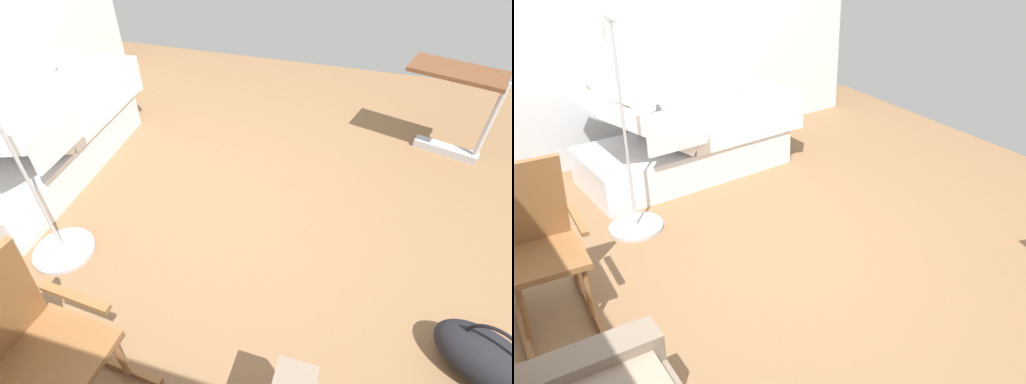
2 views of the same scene
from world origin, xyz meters
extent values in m
plane|color=olive|center=(0.00, 0.00, 0.00)|extent=(6.33, 6.33, 0.00)
cube|color=silver|center=(1.88, -0.07, 0.17)|extent=(0.97, 1.97, 0.35)
cube|color=white|center=(1.90, -0.54, 0.42)|extent=(0.97, 1.20, 0.14)
cube|color=silver|center=(1.36, 0.21, 0.63)|extent=(0.06, 0.56, 0.28)
cube|color=silver|center=(1.93, -1.14, 0.53)|extent=(0.95, 0.10, 0.36)
cylinder|color=black|center=(1.48, 0.71, 0.05)|extent=(0.10, 0.10, 0.10)
cylinder|color=black|center=(1.56, -0.88, 0.05)|extent=(0.10, 0.10, 0.10)
cylinder|color=black|center=(2.28, -0.85, 0.05)|extent=(0.10, 0.10, 0.10)
cube|color=brown|center=(0.37, 1.39, 0.03)|extent=(0.76, 0.09, 0.05)
cylinder|color=brown|center=(0.19, 1.43, 0.25)|extent=(0.04, 0.04, 0.40)
cylinder|color=brown|center=(0.55, 1.40, 0.25)|extent=(0.04, 0.04, 0.40)
cube|color=brown|center=(0.38, 1.60, 0.45)|extent=(0.49, 0.51, 0.04)
cube|color=brown|center=(0.35, 1.38, 0.67)|extent=(0.39, 0.07, 0.03)
cube|color=#B2B5BA|center=(-1.71, -1.40, 0.04)|extent=(0.61, 0.29, 0.08)
cylinder|color=black|center=(-1.96, -1.32, 0.03)|extent=(0.07, 0.07, 0.06)
cylinder|color=black|center=(-1.46, -1.48, 0.03)|extent=(0.07, 0.07, 0.06)
cylinder|color=#B2B5BA|center=(-1.96, -1.32, 0.45)|extent=(0.05, 0.05, 0.74)
cube|color=brown|center=(-1.57, -1.44, 0.82)|extent=(0.88, 0.62, 0.04)
ellipsoid|color=black|center=(-1.72, 0.83, 0.15)|extent=(0.64, 0.54, 0.30)
torus|color=black|center=(-1.72, 0.83, 0.28)|extent=(0.28, 0.15, 0.30)
cylinder|color=#B2B5BA|center=(1.13, 0.75, 0.01)|extent=(0.44, 0.44, 0.03)
cylinder|color=#B2B5BA|center=(1.13, 0.75, 0.85)|extent=(0.02, 0.02, 1.65)
camera|label=1|loc=(-0.77, 2.11, 2.25)|focal=26.71mm
camera|label=2|loc=(-2.88, 2.11, 2.49)|focal=40.93mm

